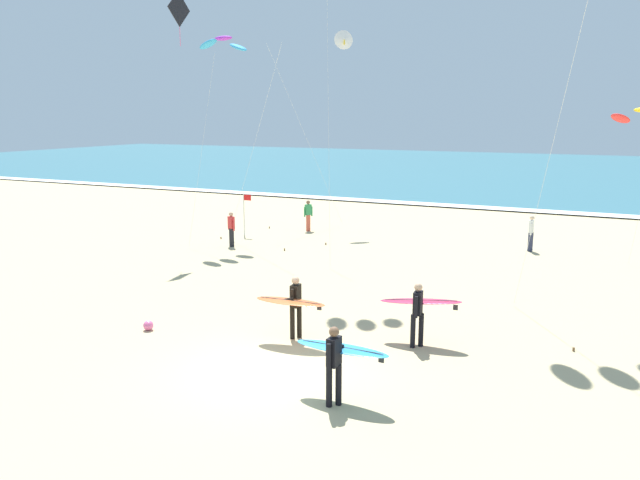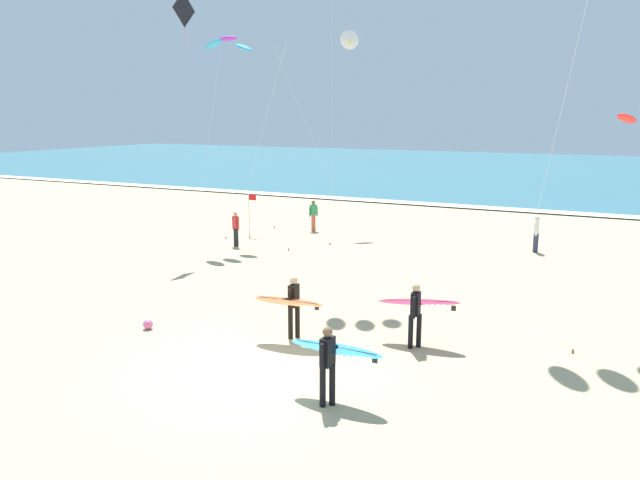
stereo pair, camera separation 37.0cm
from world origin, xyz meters
TOP-DOWN VIEW (x-y plane):
  - ground_plane at (0.00, 0.00)m, footprint 160.00×160.00m
  - ocean_water at (0.00, 57.63)m, footprint 160.00×60.00m
  - shoreline_foam at (0.00, 27.93)m, footprint 160.00×1.48m
  - surfer_lead at (2.13, -0.82)m, footprint 2.13×0.96m
  - surfer_trailing at (2.71, 3.09)m, footprint 2.19×1.00m
  - surfer_third at (-0.38, 2.01)m, footprint 1.96×1.00m
  - kite_arc_violet_mid at (-9.43, 12.70)m, footprint 4.48×2.47m
  - kite_diamond_charcoal_high at (-9.92, 10.26)m, footprint 0.12×3.18m
  - kite_delta_ivory_distant at (-6.03, 18.48)m, footprint 3.65×2.84m
  - bystander_green_top at (-6.98, 16.30)m, footprint 0.33×0.42m
  - bystander_red_top at (-8.44, 11.38)m, footprint 0.46×0.30m
  - bystander_white_top at (3.96, 16.10)m, footprint 0.22×0.50m
  - lifeguard_flag at (-9.28, 13.90)m, footprint 0.45×0.05m
  - beach_ball at (-4.39, 0.96)m, footprint 0.28×0.28m

SIDE VIEW (x-z plane):
  - ground_plane at x=0.00m, z-range 0.00..0.00m
  - ocean_water at x=0.00m, z-range 0.00..0.08m
  - shoreline_foam at x=0.00m, z-range 0.08..0.09m
  - beach_ball at x=-4.39m, z-range 0.00..0.28m
  - bystander_green_top at x=-6.98m, z-range 0.02..1.61m
  - bystander_red_top at x=-8.44m, z-range 0.02..1.61m
  - bystander_white_top at x=3.96m, z-range 0.02..1.61m
  - surfer_third at x=-0.38m, z-range 0.19..1.90m
  - surfer_trailing at x=2.71m, z-range 0.19..1.90m
  - surfer_lead at x=2.13m, z-range 0.19..1.90m
  - lifeguard_flag at x=-9.28m, z-range 0.22..2.32m
  - kite_arc_violet_mid at x=-9.43m, z-range 4.34..13.70m
  - kite_delta_ivory_distant at x=-6.03m, z-range 4.50..14.62m
  - kite_diamond_charcoal_high at x=-9.92m, z-range 4.45..15.35m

